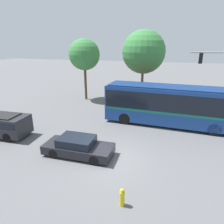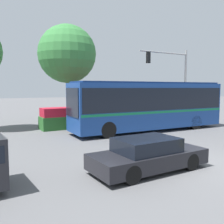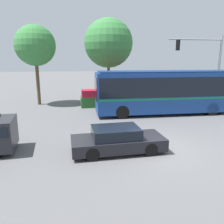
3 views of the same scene
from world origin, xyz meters
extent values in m
plane|color=#5B5B5E|center=(0.00, 0.00, 0.00)|extent=(140.00, 140.00, 0.00)
cube|color=navy|center=(3.57, 6.67, 1.76)|extent=(11.23, 2.89, 3.01)
cube|color=black|center=(3.57, 6.67, 2.24)|extent=(11.01, 2.92, 1.45)
cube|color=#147A47|center=(3.57, 6.67, 1.39)|extent=(11.12, 2.92, 0.14)
cube|color=black|center=(-2.02, 6.86, 2.12)|extent=(0.14, 2.12, 1.69)
cube|color=navy|center=(3.57, 6.67, 3.31)|extent=(10.78, 2.67, 0.10)
cylinder|color=black|center=(-0.25, 5.70, 0.50)|extent=(1.01, 0.34, 1.00)
cylinder|color=black|center=(-0.18, 7.90, 0.50)|extent=(1.01, 0.34, 1.00)
cylinder|color=black|center=(6.76, 5.45, 0.50)|extent=(1.01, 0.34, 1.00)
cylinder|color=black|center=(6.84, 7.65, 0.50)|extent=(1.01, 0.34, 1.00)
cube|color=black|center=(-1.80, -0.10, 0.44)|extent=(4.34, 1.85, 0.54)
cube|color=black|center=(-1.90, -0.11, 0.95)|extent=(2.19, 1.59, 0.49)
cylinder|color=black|center=(-0.48, 0.69, 0.31)|extent=(0.62, 0.23, 0.61)
cylinder|color=black|center=(-0.44, -0.84, 0.31)|extent=(0.62, 0.23, 0.61)
cylinder|color=black|center=(-3.11, 0.64, 0.31)|extent=(0.62, 0.23, 0.61)
cylinder|color=black|center=(-3.07, -0.90, 0.31)|extent=(0.62, 0.23, 0.61)
cylinder|color=gray|center=(9.81, 9.44, 3.15)|extent=(0.18, 0.18, 6.31)
cylinder|color=gray|center=(7.25, 9.44, 5.92)|extent=(5.13, 0.12, 0.12)
cube|color=black|center=(5.57, 9.44, 5.42)|extent=(0.30, 0.22, 0.90)
cylinder|color=red|center=(5.57, 9.56, 5.72)|extent=(0.18, 0.02, 0.18)
cylinder|color=yellow|center=(5.57, 9.56, 5.42)|extent=(0.18, 0.02, 0.18)
cylinder|color=green|center=(5.57, 9.56, 5.12)|extent=(0.18, 0.02, 0.18)
cube|color=#286028|center=(1.37, 10.44, 0.46)|extent=(8.74, 1.42, 0.92)
cube|color=#B7192D|center=(1.37, 10.44, 1.23)|extent=(8.56, 1.35, 0.62)
cylinder|color=brown|center=(-0.01, 13.14, 2.02)|extent=(0.28, 0.28, 4.04)
sphere|color=#387F3D|center=(-0.01, 13.14, 5.76)|extent=(4.79, 4.79, 4.79)
camera|label=1|loc=(3.42, -9.97, 6.63)|focal=31.84mm
camera|label=2|loc=(-7.34, -7.12, 2.97)|focal=40.41mm
camera|label=3|loc=(-3.88, -9.90, 4.28)|focal=36.40mm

